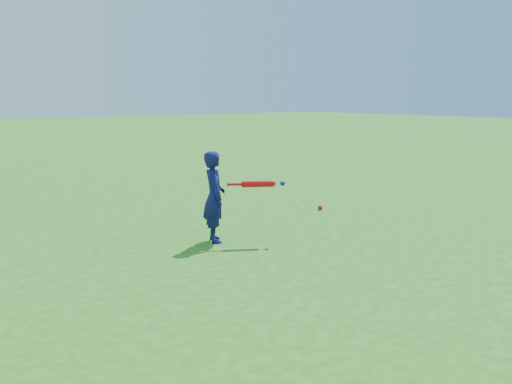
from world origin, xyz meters
TOP-DOWN VIEW (x-y plane):
  - ground at (0.00, 0.00)m, footprint 80.00×80.00m
  - child at (0.11, -0.34)m, footprint 0.40×0.47m
  - ground_ball_red at (2.45, 0.26)m, footprint 0.07×0.07m
  - bat_swing at (0.55, -0.65)m, footprint 0.61×0.39m

SIDE VIEW (x-z plane):
  - ground at x=0.00m, z-range 0.00..0.00m
  - ground_ball_red at x=2.45m, z-range 0.00..0.07m
  - child at x=0.11m, z-range 0.00..1.09m
  - bat_swing at x=0.55m, z-range 0.66..0.74m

